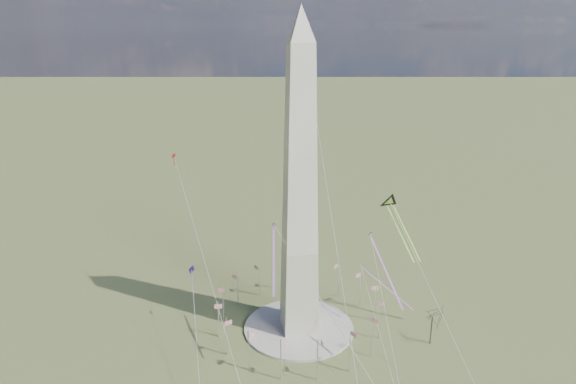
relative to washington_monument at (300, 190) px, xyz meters
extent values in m
plane|color=brown|center=(0.00, 0.00, -47.95)|extent=(2000.00, 2000.00, 0.00)
cylinder|color=#B6ADA6|center=(0.00, 0.00, -47.55)|extent=(36.00, 36.00, 0.80)
pyramid|color=silver|center=(0.00, 0.00, 47.85)|extent=(9.90, 9.90, 10.00)
cylinder|color=white|center=(26.00, 0.00, -41.45)|extent=(0.36, 0.36, 13.00)
cube|color=red|center=(26.00, 1.30, -36.15)|extent=(2.40, 0.08, 1.50)
cylinder|color=white|center=(24.02, 9.95, -41.45)|extent=(0.36, 0.36, 13.00)
cube|color=red|center=(23.52, 11.15, -36.15)|extent=(2.25, 0.99, 1.50)
cylinder|color=white|center=(18.38, 18.38, -41.45)|extent=(0.36, 0.36, 13.00)
cube|color=red|center=(17.47, 19.30, -36.15)|extent=(1.75, 1.75, 1.50)
cylinder|color=white|center=(9.95, 24.02, -41.45)|extent=(0.36, 0.36, 13.00)
cube|color=red|center=(8.75, 24.52, -36.15)|extent=(0.99, 2.25, 1.50)
cylinder|color=white|center=(0.00, 26.00, -41.45)|extent=(0.36, 0.36, 13.00)
cube|color=red|center=(-1.30, 26.00, -36.15)|extent=(0.08, 2.40, 1.50)
cylinder|color=white|center=(-9.95, 24.02, -41.45)|extent=(0.36, 0.36, 13.00)
cube|color=red|center=(-11.15, 23.52, -36.15)|extent=(0.99, 2.25, 1.50)
cylinder|color=white|center=(-18.38, 18.38, -41.45)|extent=(0.36, 0.36, 13.00)
cube|color=red|center=(-19.30, 17.47, -36.15)|extent=(1.75, 1.75, 1.50)
cylinder|color=white|center=(-24.02, 9.95, -41.45)|extent=(0.36, 0.36, 13.00)
cube|color=red|center=(-24.52, 8.75, -36.15)|extent=(2.25, 0.99, 1.50)
cylinder|color=white|center=(-26.00, 0.00, -41.45)|extent=(0.36, 0.36, 13.00)
cube|color=red|center=(-26.00, -1.30, -36.15)|extent=(2.40, 0.08, 1.50)
cylinder|color=white|center=(-24.02, -9.95, -41.45)|extent=(0.36, 0.36, 13.00)
cube|color=red|center=(-23.52, -11.15, -36.15)|extent=(2.25, 0.99, 1.50)
cylinder|color=white|center=(-18.38, -18.38, -41.45)|extent=(0.36, 0.36, 13.00)
cube|color=red|center=(-17.47, -19.30, -36.15)|extent=(1.75, 1.75, 1.50)
cylinder|color=white|center=(-9.95, -24.02, -41.45)|extent=(0.36, 0.36, 13.00)
cube|color=red|center=(-8.75, -24.52, -36.15)|extent=(0.99, 2.25, 1.50)
cylinder|color=white|center=(0.00, -26.00, -41.45)|extent=(0.36, 0.36, 13.00)
cube|color=red|center=(1.30, -26.00, -36.15)|extent=(0.08, 2.40, 1.50)
cylinder|color=white|center=(9.95, -24.02, -41.45)|extent=(0.36, 0.36, 13.00)
cube|color=red|center=(11.15, -23.52, -36.15)|extent=(0.99, 2.25, 1.50)
cylinder|color=white|center=(18.38, -18.38, -41.45)|extent=(0.36, 0.36, 13.00)
cube|color=red|center=(19.30, -17.47, -36.15)|extent=(1.75, 1.75, 1.50)
cylinder|color=white|center=(24.02, -9.95, -41.45)|extent=(0.36, 0.36, 13.00)
cube|color=red|center=(24.52, -8.75, -36.15)|extent=(2.25, 0.99, 1.50)
cylinder|color=#3F3426|center=(38.99, -15.26, -43.17)|extent=(0.40, 0.40, 9.56)
cube|color=#D8B70B|center=(34.80, -0.77, -15.89)|extent=(3.22, 17.49, 12.37)
cube|color=#D8B70B|center=(32.57, -1.13, -15.89)|extent=(3.22, 17.49, 12.37)
cube|color=#331666|center=(-33.71, 8.91, -27.77)|extent=(1.96, 2.10, 2.14)
cube|color=#FF3628|center=(-33.71, 8.91, -31.30)|extent=(0.50, 2.74, 7.39)
cube|color=#FF3628|center=(21.80, -18.04, -20.10)|extent=(3.32, 20.67, 13.01)
cube|color=#FF3628|center=(-10.25, -14.18, -15.74)|extent=(3.54, 19.00, 11.99)
cube|color=#FF3628|center=(31.38, 3.41, -37.93)|extent=(15.58, 11.78, 11.88)
cube|color=red|center=(-37.78, 28.59, 5.39)|extent=(1.54, 1.37, 1.52)
cube|color=red|center=(-37.78, 28.59, 3.73)|extent=(0.26, 1.31, 3.49)
cube|color=white|center=(13.20, 50.00, 31.17)|extent=(1.66, 1.73, 1.79)
cube|color=white|center=(13.20, 50.00, 29.22)|extent=(0.37, 1.55, 4.10)
camera|label=1|loc=(-29.23, -143.84, 47.12)|focal=32.00mm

